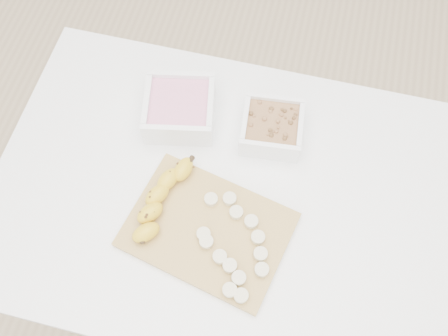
% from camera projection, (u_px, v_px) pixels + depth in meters
% --- Properties ---
extents(ground, '(3.50, 3.50, 0.00)m').
position_uv_depth(ground, '(222.00, 274.00, 1.76)').
color(ground, '#C6AD89').
rests_on(ground, ground).
extents(table, '(1.00, 0.70, 0.75)m').
position_uv_depth(table, '(221.00, 208.00, 1.17)').
color(table, white).
rests_on(table, ground).
extents(bowl_yogurt, '(0.18, 0.18, 0.07)m').
position_uv_depth(bowl_yogurt, '(180.00, 108.00, 1.13)').
color(bowl_yogurt, white).
rests_on(bowl_yogurt, table).
extents(bowl_granola, '(0.14, 0.14, 0.06)m').
position_uv_depth(bowl_granola, '(272.00, 127.00, 1.12)').
color(bowl_granola, white).
rests_on(bowl_granola, table).
extents(cutting_board, '(0.37, 0.30, 0.01)m').
position_uv_depth(cutting_board, '(208.00, 230.00, 1.04)').
color(cutting_board, tan).
rests_on(cutting_board, table).
extents(banana, '(0.14, 0.21, 0.04)m').
position_uv_depth(banana, '(161.00, 200.00, 1.04)').
color(banana, gold).
rests_on(banana, cutting_board).
extents(banana_slices, '(0.16, 0.22, 0.02)m').
position_uv_depth(banana_slices, '(234.00, 246.00, 1.01)').
color(banana_slices, beige).
rests_on(banana_slices, cutting_board).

